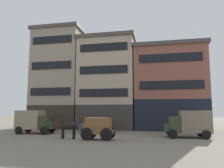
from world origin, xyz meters
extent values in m
plane|color=slate|center=(0.00, 0.00, 0.00)|extent=(120.00, 120.00, 0.00)
cube|color=#33281E|center=(-8.83, 10.11, 1.67)|extent=(7.22, 5.26, 3.35)
cube|color=gray|center=(-8.83, 10.11, 9.03)|extent=(7.22, 5.26, 11.36)
cube|color=#47423D|center=(-8.83, 10.11, 14.96)|extent=(7.72, 5.76, 0.50)
cube|color=black|center=(-8.83, 7.42, 5.24)|extent=(6.07, 0.12, 1.10)
cube|color=black|center=(-8.83, 7.42, 9.03)|extent=(6.07, 0.12, 1.10)
cube|color=black|center=(-8.83, 7.42, 12.82)|extent=(6.07, 0.12, 1.10)
cube|color=#38332D|center=(-1.10, 10.11, 1.69)|extent=(7.93, 5.26, 3.38)
cube|color=tan|center=(-1.10, 10.11, 8.10)|extent=(7.93, 5.26, 9.44)
cube|color=#47423D|center=(-1.10, 10.11, 13.07)|extent=(8.43, 5.76, 0.50)
cube|color=black|center=(-1.10, 7.42, 4.95)|extent=(6.66, 0.12, 1.10)
cube|color=black|center=(-1.10, 7.42, 8.10)|extent=(6.66, 0.12, 1.10)
cube|color=black|center=(-1.10, 7.42, 11.25)|extent=(6.66, 0.12, 1.10)
cube|color=black|center=(7.73, 10.11, 2.02)|extent=(9.43, 5.26, 4.04)
cube|color=brown|center=(7.73, 10.11, 7.57)|extent=(9.43, 5.26, 7.06)
cube|color=#47423D|center=(7.73, 10.11, 11.35)|extent=(9.93, 5.76, 0.50)
cube|color=black|center=(7.73, 7.42, 5.81)|extent=(7.92, 0.12, 1.10)
cube|color=black|center=(7.73, 7.42, 9.34)|extent=(7.92, 0.12, 1.10)
cube|color=brown|center=(0.55, -1.07, 0.70)|extent=(2.70, 1.31, 0.36)
cube|color=brown|center=(0.55, -1.07, 1.43)|extent=(2.30, 1.11, 1.10)
cube|color=brown|center=(-0.60, -1.07, 1.18)|extent=(0.40, 1.04, 0.50)
cylinder|color=black|center=(-0.35, -1.78, 0.55)|extent=(1.10, 0.08, 1.10)
cylinder|color=black|center=(-0.35, -0.36, 0.55)|extent=(1.10, 0.08, 1.10)
cylinder|color=black|center=(1.45, -1.78, 0.55)|extent=(1.10, 0.08, 1.10)
cylinder|color=black|center=(1.45, -0.36, 0.55)|extent=(1.10, 0.08, 1.10)
ellipsoid|color=black|center=(-2.35, -1.07, 1.25)|extent=(1.70, 0.60, 0.70)
cylinder|color=black|center=(-3.07, -1.07, 1.85)|extent=(0.66, 0.32, 0.76)
ellipsoid|color=black|center=(-3.47, -1.07, 2.15)|extent=(0.56, 0.24, 0.30)
cylinder|color=black|center=(-1.54, -1.07, 1.10)|extent=(0.27, 0.10, 0.65)
cylinder|color=black|center=(-2.90, -1.25, 0.47)|extent=(0.14, 0.14, 0.95)
cylinder|color=black|center=(-2.90, -0.89, 0.47)|extent=(0.14, 0.14, 0.95)
cylinder|color=black|center=(-1.80, -1.25, 0.47)|extent=(0.14, 0.14, 0.95)
cylinder|color=black|center=(-1.80, -0.89, 0.47)|extent=(0.14, 0.14, 0.95)
cube|color=#2D3823|center=(-6.72, 2.37, 1.27)|extent=(1.47, 1.75, 1.50)
cube|color=#2D3823|center=(-6.02, 2.40, 0.97)|extent=(0.96, 1.48, 0.80)
cube|color=gray|center=(-8.52, 2.30, 1.57)|extent=(2.87, 2.01, 2.10)
cube|color=silver|center=(-6.27, 2.39, 1.52)|extent=(0.24, 1.37, 0.64)
cylinder|color=black|center=(-6.31, 3.34, 0.42)|extent=(0.85, 0.25, 0.84)
cylinder|color=black|center=(-6.23, 1.44, 0.42)|extent=(0.85, 0.25, 0.84)
cylinder|color=black|center=(-9.30, 3.22, 0.42)|extent=(0.85, 0.25, 0.84)
cylinder|color=black|center=(-9.23, 1.32, 0.42)|extent=(0.85, 0.25, 0.84)
cube|color=#2D3823|center=(7.66, 1.95, 1.27)|extent=(1.46, 1.75, 1.50)
cube|color=#2D3823|center=(6.96, 1.93, 0.97)|extent=(0.95, 1.48, 0.80)
cube|color=#756651|center=(9.46, 2.02, 1.57)|extent=(2.87, 2.00, 2.10)
cube|color=silver|center=(7.21, 1.94, 1.52)|extent=(0.24, 1.37, 0.64)
cylinder|color=black|center=(7.24, 0.99, 0.42)|extent=(0.85, 0.25, 0.84)
cylinder|color=black|center=(7.18, 2.89, 0.42)|extent=(0.85, 0.25, 0.84)
cylinder|color=black|center=(10.24, 1.09, 0.42)|extent=(0.85, 0.25, 0.84)
cylinder|color=black|center=(10.17, 2.99, 0.42)|extent=(0.85, 0.25, 0.84)
cube|color=#333847|center=(-1.29, 4.56, 0.73)|extent=(3.86, 2.03, 0.80)
cube|color=#333847|center=(-1.14, 4.58, 1.48)|extent=(1.96, 1.64, 0.70)
cube|color=silver|center=(-1.99, 4.48, 1.35)|extent=(0.49, 1.34, 0.56)
cylinder|color=black|center=(-2.38, 3.58, 0.33)|extent=(0.68, 0.26, 0.66)
cylinder|color=black|center=(-2.58, 5.25, 0.33)|extent=(0.68, 0.26, 0.66)
cylinder|color=black|center=(0.00, 3.87, 0.33)|extent=(0.68, 0.26, 0.66)
cylinder|color=black|center=(-0.20, 5.54, 0.33)|extent=(0.68, 0.26, 0.66)
cylinder|color=black|center=(11.11, 4.54, 0.42)|extent=(0.16, 0.16, 0.85)
cylinder|color=black|center=(11.31, 4.54, 0.42)|extent=(0.16, 0.16, 0.85)
cylinder|color=black|center=(11.21, 4.54, 1.16)|extent=(0.50, 0.50, 0.62)
sphere|color=tan|center=(11.21, 4.54, 1.60)|extent=(0.22, 0.22, 0.22)
cylinder|color=black|center=(11.21, 4.54, 1.70)|extent=(0.28, 0.28, 0.02)
cylinder|color=black|center=(11.21, 4.54, 1.75)|extent=(0.18, 0.18, 0.09)
cylinder|color=maroon|center=(-6.83, 5.65, 0.35)|extent=(0.24, 0.24, 0.70)
sphere|color=maroon|center=(-6.83, 5.65, 0.72)|extent=(0.22, 0.22, 0.22)
camera|label=1|loc=(5.66, -20.12, 2.73)|focal=34.01mm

